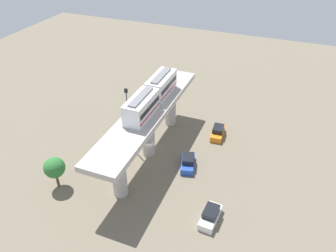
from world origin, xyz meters
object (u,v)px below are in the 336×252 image
object	(u,v)px
train	(152,95)
signal_post	(128,117)
parked_car_white	(210,216)
parked_car_blue	(188,162)
parked_car_orange	(218,132)
tree_near_viaduct	(54,168)

from	to	relation	value
train	signal_post	distance (m)	5.14
parked_car_white	parked_car_blue	bearing A→B (deg)	128.01
signal_post	parked_car_white	bearing A→B (deg)	-30.99
train	parked_car_orange	world-z (taller)	train
parked_car_blue	signal_post	size ratio (longest dim) A/B	0.43
signal_post	parked_car_blue	bearing A→B (deg)	-5.73
train	parked_car_blue	world-z (taller)	train
train	tree_near_viaduct	bearing A→B (deg)	-124.09
parked_car_orange	parked_car_blue	distance (m)	9.29
train	parked_car_white	size ratio (longest dim) A/B	3.15
train	signal_post	bearing A→B (deg)	-158.89
parked_car_white	parked_car_blue	distance (m)	10.21
train	parked_car_orange	distance (m)	13.97
tree_near_viaduct	train	bearing A→B (deg)	55.91
parked_car_orange	tree_near_viaduct	size ratio (longest dim) A/B	0.91
signal_post	tree_near_viaduct	bearing A→B (deg)	-114.52
parked_car_orange	parked_car_white	world-z (taller)	same
parked_car_white	signal_post	distance (m)	19.00
train	signal_post	world-z (taller)	train
tree_near_viaduct	signal_post	bearing A→B (deg)	65.48
train	parked_car_orange	bearing A→B (deg)	37.77
train	parked_car_white	world-z (taller)	train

